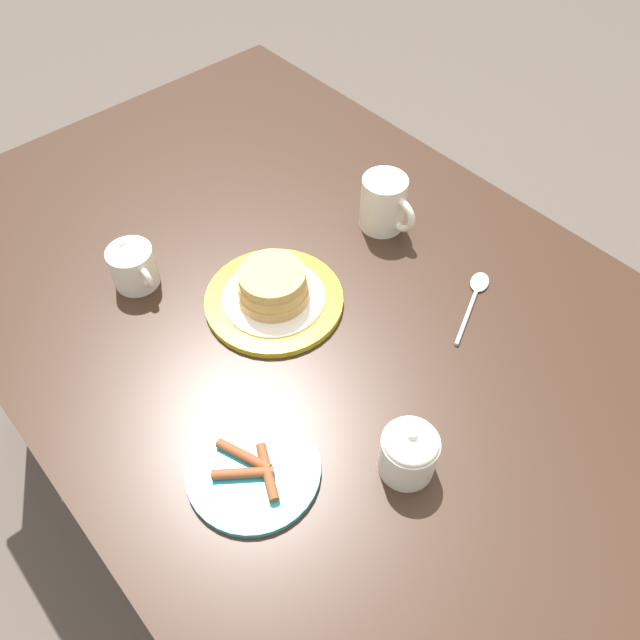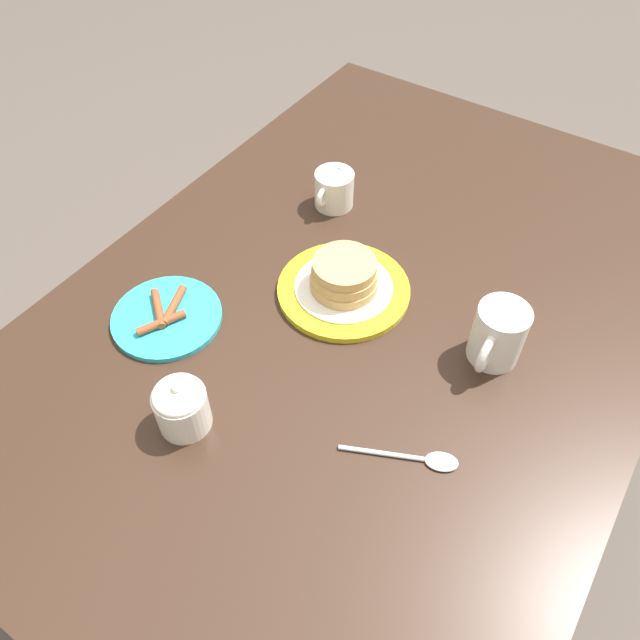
{
  "view_description": "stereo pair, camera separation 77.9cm",
  "coord_description": "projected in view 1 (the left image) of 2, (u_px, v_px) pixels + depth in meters",
  "views": [
    {
      "loc": [
        0.57,
        -0.44,
        1.53
      ],
      "look_at": [
        0.1,
        -0.03,
        0.77
      ],
      "focal_mm": 35.0,
      "sensor_mm": 36.0,
      "label": 1
    },
    {
      "loc": [
        0.65,
        0.33,
        1.54
      ],
      "look_at": [
        0.1,
        -0.03,
        0.77
      ],
      "focal_mm": 35.0,
      "sensor_mm": 36.0,
      "label": 2
    }
  ],
  "objects": [
    {
      "name": "ground_plane",
      "position": [
        302.0,
        475.0,
        1.64
      ],
      "size": [
        8.0,
        8.0,
        0.0
      ],
      "primitive_type": "plane",
      "color": "#51473F"
    },
    {
      "name": "dining_table",
      "position": [
        294.0,
        327.0,
        1.15
      ],
      "size": [
        1.38,
        0.95,
        0.74
      ],
      "color": "#332116",
      "rests_on": "ground_plane"
    },
    {
      "name": "pancake_plate",
      "position": [
        273.0,
        293.0,
        1.02
      ],
      "size": [
        0.23,
        0.23,
        0.07
      ],
      "color": "gold",
      "rests_on": "dining_table"
    },
    {
      "name": "side_plate_bacon",
      "position": [
        253.0,
        469.0,
        0.85
      ],
      "size": [
        0.18,
        0.18,
        0.02
      ],
      "color": "#2DADBC",
      "rests_on": "dining_table"
    },
    {
      "name": "coffee_mug",
      "position": [
        385.0,
        203.0,
        1.12
      ],
      "size": [
        0.12,
        0.08,
        0.1
      ],
      "color": "silver",
      "rests_on": "dining_table"
    },
    {
      "name": "creamer_pitcher",
      "position": [
        133.0,
        266.0,
        1.04
      ],
      "size": [
        0.11,
        0.08,
        0.08
      ],
      "color": "silver",
      "rests_on": "dining_table"
    },
    {
      "name": "sugar_bowl",
      "position": [
        409.0,
        451.0,
        0.82
      ],
      "size": [
        0.08,
        0.08,
        0.09
      ],
      "color": "silver",
      "rests_on": "dining_table"
    },
    {
      "name": "spoon",
      "position": [
        475.0,
        293.0,
        1.05
      ],
      "size": [
        0.09,
        0.16,
        0.01
      ],
      "color": "silver",
      "rests_on": "dining_table"
    }
  ]
}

